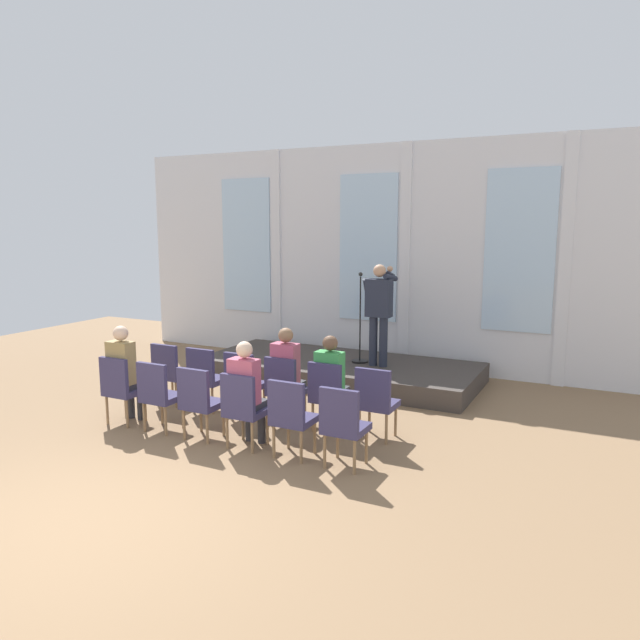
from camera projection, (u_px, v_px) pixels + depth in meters
name	position (u px, v px, depth m)	size (l,w,h in m)	color
ground_plane	(82.00, 521.00, 5.46)	(18.07, 18.07, 0.00)	#846647
rear_partition	(371.00, 256.00, 11.23)	(10.24, 0.14, 4.14)	silver
stage_platform	(340.00, 370.00, 10.41)	(4.75, 2.02, 0.33)	#3F3833
speaker	(379.00, 307.00, 9.86)	(0.51, 0.69, 1.70)	#232838
mic_stand	(360.00, 343.00, 10.22)	(0.28, 0.28, 1.55)	black
chair_r0_c0	(170.00, 370.00, 8.88)	(0.46, 0.44, 0.94)	olive
chair_r0_c1	(205.00, 375.00, 8.59)	(0.46, 0.44, 0.94)	olive
chair_r0_c2	(244.00, 380.00, 8.30)	(0.46, 0.44, 0.94)	olive
chair_r0_c3	(284.00, 386.00, 8.00)	(0.46, 0.44, 0.94)	olive
audience_r0_c3	(287.00, 370.00, 8.04)	(0.36, 0.39, 1.32)	#2D2D33
chair_r0_c4	(328.00, 392.00, 7.71)	(0.46, 0.44, 0.94)	olive
audience_r0_c4	(331.00, 378.00, 7.76)	(0.36, 0.39, 1.27)	#2D2D33
chair_r0_c5	(376.00, 399.00, 7.42)	(0.46, 0.44, 0.94)	olive
chair_r1_c0	(121.00, 386.00, 8.01)	(0.46, 0.44, 0.94)	olive
audience_r1_c0	(124.00, 369.00, 8.05)	(0.36, 0.39, 1.35)	#2D2D33
chair_r1_c1	(159.00, 392.00, 7.72)	(0.46, 0.44, 0.94)	olive
chair_r1_c2	(199.00, 399.00, 7.43)	(0.46, 0.44, 0.94)	olive
chair_r1_c3	(243.00, 406.00, 7.14)	(0.46, 0.44, 0.94)	olive
audience_r1_c3	(247.00, 388.00, 7.18)	(0.36, 0.39, 1.32)	#2D2D33
chair_r1_c4	(291.00, 414.00, 6.84)	(0.46, 0.44, 0.94)	olive
chair_r1_c5	(343.00, 422.00, 6.55)	(0.46, 0.44, 0.94)	olive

